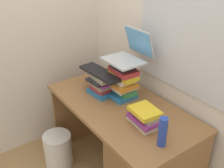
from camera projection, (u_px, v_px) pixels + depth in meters
name	position (u px, v px, depth m)	size (l,w,h in m)	color
wall_back	(162.00, 26.00, 2.01)	(6.00, 0.06, 2.60)	silver
wall_left	(63.00, 11.00, 2.47)	(0.05, 6.00, 2.60)	beige
desk	(143.00, 162.00, 1.99)	(1.30, 0.68, 0.73)	olive
book_stack_tall	(123.00, 80.00, 2.13)	(0.25, 0.21, 0.31)	#2672B2
book_stack_keyboard_riser	(101.00, 84.00, 2.20)	(0.24, 0.21, 0.18)	#2672B2
book_stack_side	(146.00, 117.00, 1.83)	(0.25, 0.20, 0.13)	beige
laptop	(130.00, 53.00, 2.06)	(0.30, 0.31, 0.24)	#B7BABF
keyboard	(101.00, 73.00, 2.15)	(0.42, 0.14, 0.02)	black
computer_mouse	(136.00, 108.00, 2.00)	(0.06, 0.10, 0.04)	#A5A8AD
mug	(92.00, 76.00, 2.44)	(0.12, 0.08, 0.09)	#B23F33
water_bottle	(163.00, 132.00, 1.62)	(0.06, 0.06, 0.20)	#263FA5
wastebasket	(58.00, 149.00, 2.45)	(0.26, 0.26, 0.32)	silver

